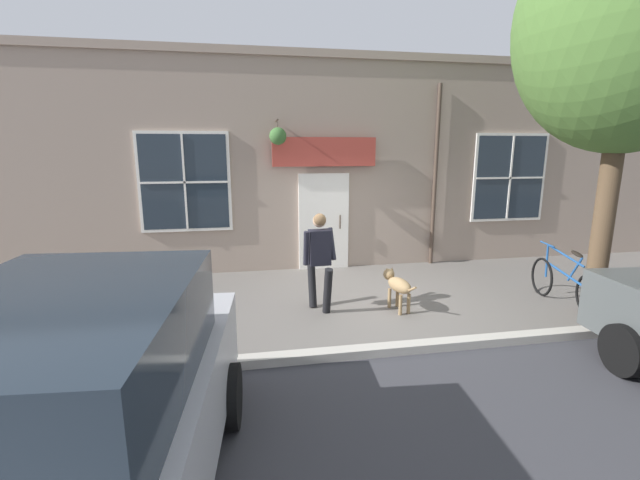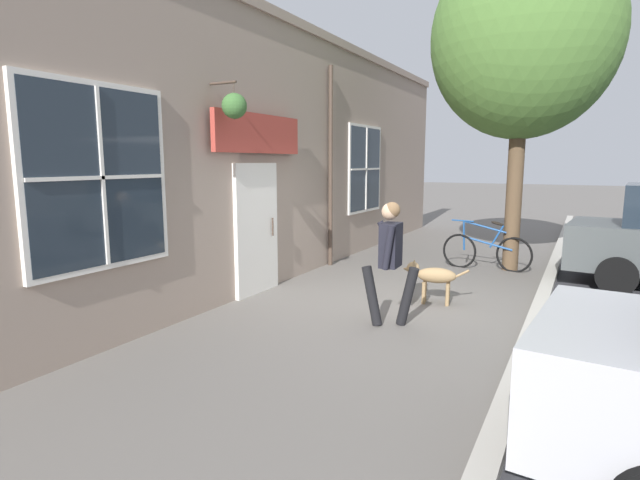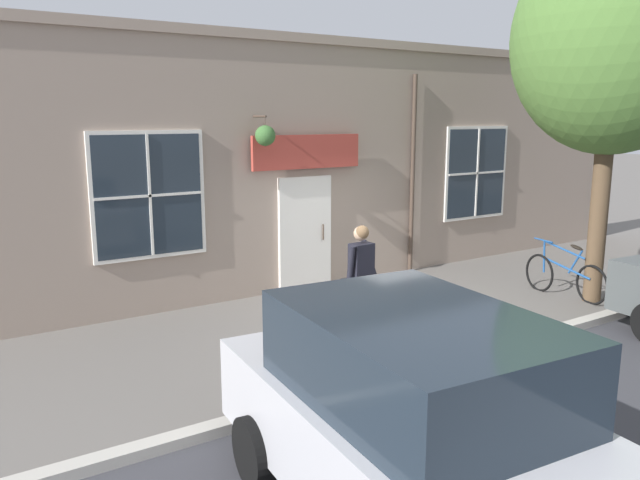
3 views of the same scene
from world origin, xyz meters
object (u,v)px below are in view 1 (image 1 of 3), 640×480
Objects in this scene: dog_on_leash at (397,285)px; pedestrian_walking at (320,253)px; leaning_bicycle at (564,283)px; parked_car_nearest_curb at (59,438)px; street_tree_by_curb at (634,27)px.

pedestrian_walking is at bearing -99.56° from dog_on_leash.
leaning_bicycle is (0.49, 4.15, -0.58)m from pedestrian_walking.
parked_car_nearest_curb is (3.53, -6.52, 0.50)m from leaning_bicycle.
pedestrian_walking is at bearing -96.76° from leaning_bicycle.
parked_car_nearest_curb is (4.02, -2.37, -0.08)m from pedestrian_walking.
parked_car_nearest_curb reaches higher than dog_on_leash.
pedestrian_walking is 4.22m from leaning_bicycle.
street_tree_by_curb reaches higher than dog_on_leash.
street_tree_by_curb reaches higher than parked_car_nearest_curb.
street_tree_by_curb reaches higher than pedestrian_walking.
leaning_bicycle is 0.39× the size of parked_car_nearest_curb.
dog_on_leash is 0.22× the size of parked_car_nearest_curb.
leaning_bicycle is at bearing 118.40° from parked_car_nearest_curb.
dog_on_leash is 2.90m from leaning_bicycle.
dog_on_leash is (0.21, 1.27, -0.53)m from pedestrian_walking.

